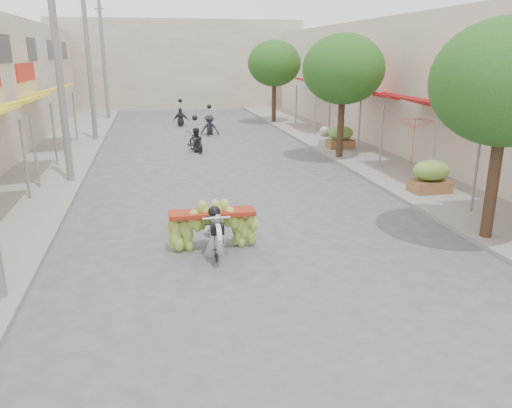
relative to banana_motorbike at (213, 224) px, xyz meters
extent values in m
plane|color=#535459|center=(1.23, -4.64, -0.67)|extent=(120.00, 120.00, 0.00)
cube|color=gray|center=(-5.77, 10.36, -0.61)|extent=(4.00, 60.00, 0.12)
cube|color=gray|center=(8.23, 10.36, -0.61)|extent=(4.00, 60.00, 0.12)
cylinder|color=slate|center=(-5.07, 5.16, 0.60)|extent=(0.08, 0.08, 2.55)
cube|color=yellow|center=(-5.89, 8.36, 2.08)|extent=(1.77, 4.00, 0.53)
cylinder|color=slate|center=(-5.07, 6.56, 0.60)|extent=(0.08, 0.08, 2.55)
cylinder|color=slate|center=(-5.07, 10.16, 0.60)|extent=(0.08, 0.08, 2.55)
cube|color=yellow|center=(-5.89, 14.36, 2.08)|extent=(1.77, 4.00, 0.53)
cylinder|color=slate|center=(-5.07, 12.56, 0.60)|extent=(0.08, 0.08, 2.55)
cylinder|color=slate|center=(-5.07, 16.16, 0.60)|extent=(0.08, 0.08, 2.55)
cube|color=#B41F18|center=(-6.77, 14.36, 2.93)|extent=(0.10, 3.50, 0.80)
cube|color=#1E2328|center=(-6.79, 11.36, 3.93)|extent=(0.08, 2.00, 1.10)
cube|color=#1E2328|center=(-6.79, 16.36, 3.93)|extent=(0.08, 2.00, 1.10)
cube|color=#1E2328|center=(-6.79, 21.36, 3.93)|extent=(0.08, 2.00, 1.10)
cube|color=#1E2328|center=(-6.79, 26.36, 3.93)|extent=(0.08, 2.00, 1.10)
cube|color=beige|center=(13.23, 9.36, 2.33)|extent=(8.00, 40.00, 6.00)
cylinder|color=slate|center=(7.53, 1.26, 0.60)|extent=(0.08, 0.08, 2.55)
cube|color=red|center=(8.35, 5.36, 2.08)|extent=(1.77, 4.20, 0.53)
cylinder|color=slate|center=(7.53, 3.46, 0.60)|extent=(0.08, 0.08, 2.55)
cylinder|color=slate|center=(7.53, 7.26, 0.60)|extent=(0.08, 0.08, 2.55)
cube|color=red|center=(8.35, 11.36, 2.08)|extent=(1.77, 4.20, 0.53)
cylinder|color=slate|center=(7.53, 9.46, 0.60)|extent=(0.08, 0.08, 2.55)
cylinder|color=slate|center=(7.53, 13.26, 0.60)|extent=(0.08, 0.08, 2.55)
cube|color=red|center=(8.35, 17.36, 2.08)|extent=(1.77, 4.20, 0.53)
cylinder|color=slate|center=(7.53, 15.46, 0.60)|extent=(0.08, 0.08, 2.55)
cylinder|color=slate|center=(7.53, 19.26, 0.60)|extent=(0.08, 0.08, 2.55)
cube|color=#BBAA94|center=(1.23, 33.36, 2.83)|extent=(20.00, 6.00, 7.00)
cylinder|color=slate|center=(-4.17, 7.36, 3.33)|extent=(0.24, 0.24, 8.00)
cylinder|color=slate|center=(-4.17, 16.36, 3.33)|extent=(0.24, 0.24, 8.00)
cylinder|color=slate|center=(-4.17, 25.36, 3.33)|extent=(0.24, 0.24, 8.00)
cube|color=slate|center=(-4.17, 25.36, 6.53)|extent=(0.60, 0.08, 0.08)
cylinder|color=#3A2719|center=(6.63, -0.64, 0.93)|extent=(0.28, 0.28, 3.20)
ellipsoid|color=#24581A|center=(6.63, -0.64, 3.13)|extent=(3.40, 3.40, 2.90)
cylinder|color=#3A2719|center=(6.63, 9.36, 0.93)|extent=(0.28, 0.28, 3.20)
ellipsoid|color=#24581A|center=(6.63, 9.36, 3.13)|extent=(3.40, 3.40, 2.90)
cylinder|color=#3A2719|center=(6.63, 21.36, 0.93)|extent=(0.28, 0.28, 3.20)
ellipsoid|color=#24581A|center=(6.63, 21.36, 3.13)|extent=(3.40, 3.40, 2.90)
cube|color=brown|center=(7.43, 3.36, -0.30)|extent=(1.20, 0.80, 0.50)
ellipsoid|color=#6B9F3B|center=(7.43, 3.36, 0.28)|extent=(1.20, 0.88, 0.66)
cube|color=brown|center=(7.43, 11.36, -0.30)|extent=(1.20, 0.80, 0.50)
ellipsoid|color=#6B9F3B|center=(7.43, 11.36, 0.28)|extent=(1.20, 0.88, 0.66)
imported|color=black|center=(0.00, -0.15, -0.22)|extent=(0.51, 1.55, 0.90)
cylinder|color=silver|center=(0.00, -0.80, -0.05)|extent=(0.10, 0.66, 0.66)
cube|color=black|center=(0.00, -0.70, 0.13)|extent=(0.28, 0.22, 0.22)
cylinder|color=silver|center=(0.00, -0.60, 0.35)|extent=(0.60, 0.05, 0.05)
cube|color=maroon|center=(0.00, 0.20, 0.21)|extent=(1.98, 0.55, 0.10)
imported|color=silver|center=(0.00, -0.20, 0.40)|extent=(0.56, 0.41, 1.55)
sphere|color=black|center=(0.00, -0.23, 1.15)|extent=(0.28, 0.28, 0.28)
imported|color=#D3451C|center=(7.34, 4.44, 1.77)|extent=(2.11, 2.11, 1.68)
imported|color=silver|center=(6.95, 12.24, 0.36)|extent=(1.00, 0.73, 1.81)
imported|color=black|center=(0.69, 12.39, -0.21)|extent=(0.98, 1.72, 0.91)
imported|color=#27262E|center=(0.69, 12.39, 0.45)|extent=(0.89, 0.66, 1.65)
sphere|color=black|center=(0.69, 12.39, 0.91)|extent=(0.26, 0.26, 0.26)
imported|color=black|center=(1.92, 17.26, -0.13)|extent=(0.86, 1.91, 1.09)
imported|color=#27262E|center=(1.92, 17.26, 0.45)|extent=(1.14, 0.74, 1.65)
sphere|color=black|center=(1.92, 17.26, 0.91)|extent=(0.26, 0.26, 0.26)
imported|color=black|center=(0.55, 21.25, -0.27)|extent=(0.74, 1.49, 0.80)
imported|color=#27262E|center=(0.55, 21.25, 0.45)|extent=(1.04, 0.69, 1.65)
sphere|color=black|center=(0.55, 21.25, 0.91)|extent=(0.26, 0.26, 0.26)
camera|label=1|loc=(-1.24, -10.76, 3.76)|focal=35.00mm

